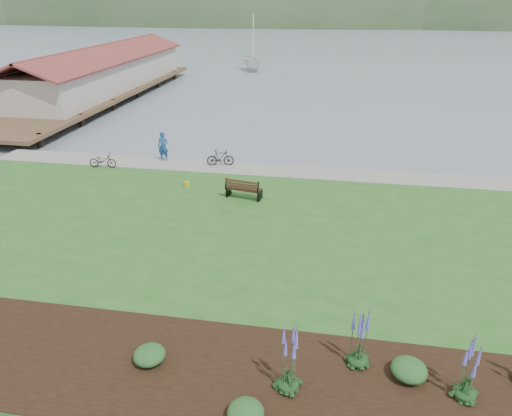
{
  "coord_description": "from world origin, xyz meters",
  "views": [
    {
      "loc": [
        4.53,
        -19.18,
        10.2
      ],
      "look_at": [
        1.35,
        -0.52,
        1.3
      ],
      "focal_mm": 32.0,
      "sensor_mm": 36.0,
      "label": 1
    }
  ],
  "objects_px": {
    "park_bench": "(243,189)",
    "bicycle_a": "(103,161)",
    "person": "(163,144)",
    "sailboat": "(253,71)"
  },
  "relations": [
    {
      "from": "bicycle_a",
      "to": "sailboat",
      "type": "height_order",
      "value": "sailboat"
    },
    {
      "from": "park_bench",
      "to": "bicycle_a",
      "type": "xyz_separation_m",
      "value": [
        -9.53,
        3.22,
        -0.12
      ]
    },
    {
      "from": "person",
      "to": "sailboat",
      "type": "xyz_separation_m",
      "value": [
        -1.35,
        40.95,
        -1.51
      ]
    },
    {
      "from": "park_bench",
      "to": "sailboat",
      "type": "xyz_separation_m",
      "value": [
        -7.58,
        46.01,
        -0.97
      ]
    },
    {
      "from": "park_bench",
      "to": "person",
      "type": "distance_m",
      "value": 8.04
    },
    {
      "from": "person",
      "to": "bicycle_a",
      "type": "distance_m",
      "value": 3.84
    },
    {
      "from": "bicycle_a",
      "to": "sailboat",
      "type": "relative_size",
      "value": 0.07
    },
    {
      "from": "person",
      "to": "park_bench",
      "type": "bearing_deg",
      "value": -39.69
    },
    {
      "from": "person",
      "to": "sailboat",
      "type": "height_order",
      "value": "sailboat"
    },
    {
      "from": "park_bench",
      "to": "sailboat",
      "type": "distance_m",
      "value": 46.64
    }
  ]
}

